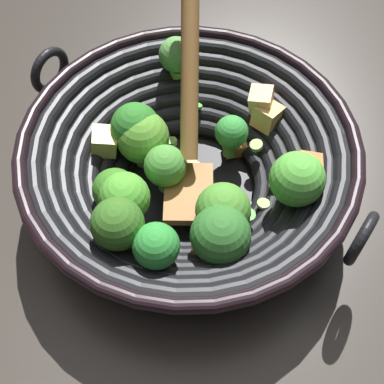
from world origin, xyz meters
name	(u,v)px	position (x,y,z in m)	size (l,w,h in m)	color
ground_plane	(189,193)	(0.00, 0.00, 0.00)	(4.00, 4.00, 0.00)	#332D28
wok	(188,163)	(0.00, 0.00, 0.06)	(0.37, 0.38, 0.25)	black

